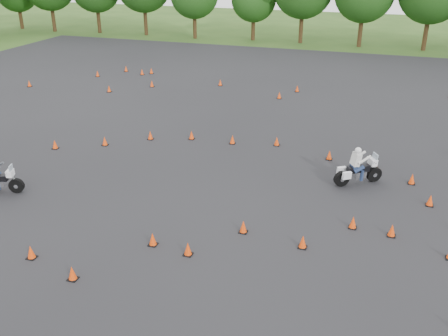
% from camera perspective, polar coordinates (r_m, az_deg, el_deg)
% --- Properties ---
extents(ground, '(140.00, 140.00, 0.00)m').
position_cam_1_polar(ground, '(17.79, -4.09, -8.54)').
color(ground, '#2D5119').
rests_on(ground, ground).
extents(asphalt_pad, '(62.00, 62.00, 0.00)m').
position_cam_1_polar(asphalt_pad, '(22.76, 1.58, -0.80)').
color(asphalt_pad, black).
rests_on(asphalt_pad, ground).
extents(treeline, '(86.78, 32.43, 10.67)m').
position_cam_1_polar(treeline, '(49.51, 14.29, 17.62)').
color(treeline, '#1A4112').
rests_on(treeline, ground).
extents(traffic_cones, '(36.32, 33.03, 0.45)m').
position_cam_1_polar(traffic_cones, '(22.34, 1.10, -0.67)').
color(traffic_cones, '#EB4009').
rests_on(traffic_cones, asphalt_pad).
extents(rider_white, '(2.27, 1.90, 1.77)m').
position_cam_1_polar(rider_white, '(22.37, 15.17, 0.33)').
color(rider_white, silver).
rests_on(rider_white, ground).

